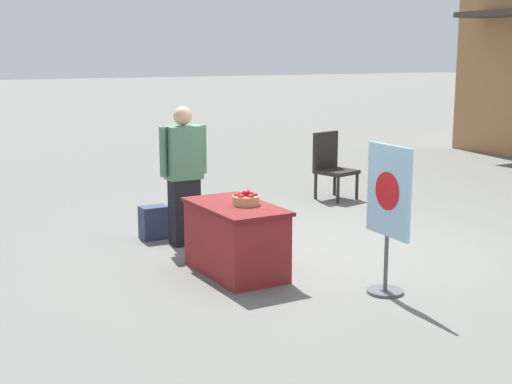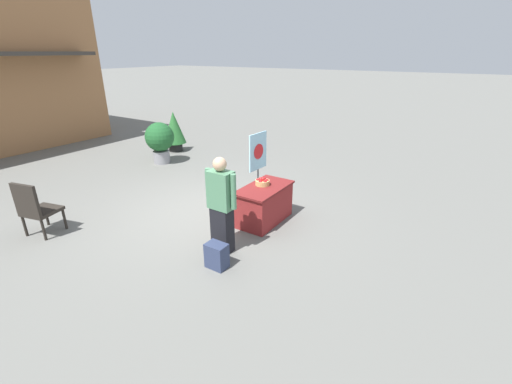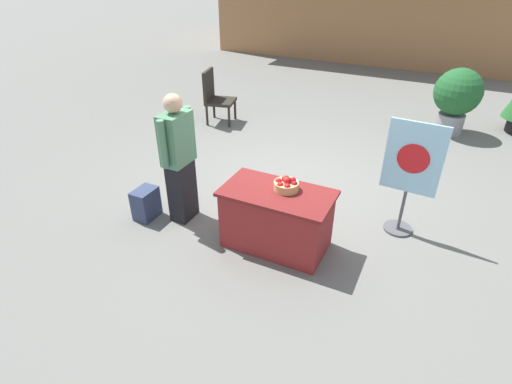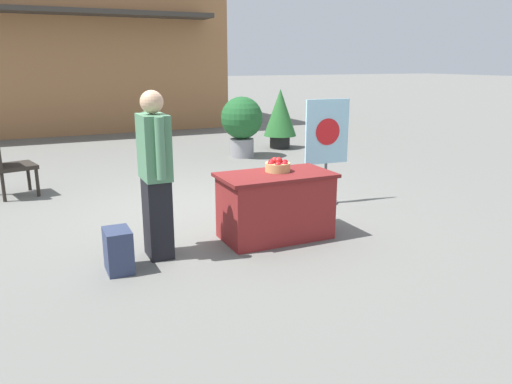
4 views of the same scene
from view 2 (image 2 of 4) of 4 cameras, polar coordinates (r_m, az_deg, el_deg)
name	(u,v)px [view 2 (image 2 of 4)]	position (r m, az deg, el deg)	size (l,w,h in m)	color
ground_plane	(203,213)	(7.51, -8.80, -3.42)	(120.00, 120.00, 0.00)	slate
display_table	(264,204)	(6.92, 1.37, -2.01)	(1.28, 0.70, 0.75)	maroon
apple_basket	(262,182)	(6.85, 1.08, 1.73)	(0.29, 0.29, 0.16)	tan
person_visitor	(221,205)	(5.72, -5.78, -2.21)	(0.26, 0.61, 1.70)	black
backpack	(217,256)	(5.60, -6.56, -10.49)	(0.24, 0.34, 0.42)	#2D3856
poster_board	(258,159)	(8.28, 0.34, 5.47)	(0.66, 0.36, 1.47)	#4C4C51
patio_chair	(35,207)	(7.51, -32.93, -2.15)	(0.67, 0.67, 1.08)	#28231E
potted_plant_near_right	(160,139)	(10.97, -15.74, 8.44)	(0.88, 0.88, 1.26)	gray
potted_plant_far_left	(174,129)	(12.25, -13.48, 10.14)	(0.76, 0.76, 1.36)	black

